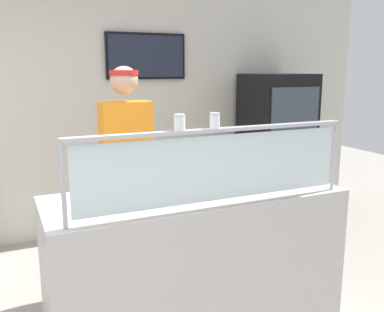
{
  "coord_description": "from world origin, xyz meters",
  "views": [
    {
      "loc": [
        -0.16,
        -2.05,
        1.74
      ],
      "look_at": [
        0.95,
        0.39,
        1.19
      ],
      "focal_mm": 39.94,
      "sensor_mm": 36.0,
      "label": 1
    }
  ],
  "objects_px": {
    "pizza_server": "(152,190)",
    "parmesan_shaker": "(180,123)",
    "worker_figure": "(127,166)",
    "drink_fridge": "(276,147)",
    "pepper_flake_shaker": "(215,122)",
    "pizza_tray": "(153,192)"
  },
  "relations": [
    {
      "from": "pizza_server",
      "to": "parmesan_shaker",
      "type": "xyz_separation_m",
      "value": [
        0.04,
        -0.36,
        0.46
      ]
    },
    {
      "from": "worker_figure",
      "to": "drink_fridge",
      "type": "xyz_separation_m",
      "value": [
        2.03,
        0.91,
        -0.16
      ]
    },
    {
      "from": "parmesan_shaker",
      "to": "worker_figure",
      "type": "relative_size",
      "value": 0.05
    },
    {
      "from": "parmesan_shaker",
      "to": "pepper_flake_shaker",
      "type": "distance_m",
      "value": 0.21
    },
    {
      "from": "pepper_flake_shaker",
      "to": "pizza_tray",
      "type": "bearing_deg",
      "value": 122.22
    },
    {
      "from": "pizza_tray",
      "to": "pepper_flake_shaker",
      "type": "xyz_separation_m",
      "value": [
        0.24,
        -0.38,
        0.48
      ]
    },
    {
      "from": "pizza_tray",
      "to": "worker_figure",
      "type": "relative_size",
      "value": 0.29
    },
    {
      "from": "pizza_server",
      "to": "pepper_flake_shaker",
      "type": "height_order",
      "value": "pepper_flake_shaker"
    },
    {
      "from": "pizza_server",
      "to": "pepper_flake_shaker",
      "type": "relative_size",
      "value": 3.16
    },
    {
      "from": "pizza_tray",
      "to": "pizza_server",
      "type": "distance_m",
      "value": 0.03
    },
    {
      "from": "pizza_server",
      "to": "parmesan_shaker",
      "type": "relative_size",
      "value": 3.11
    },
    {
      "from": "parmesan_shaker",
      "to": "drink_fridge",
      "type": "distance_m",
      "value": 2.84
    },
    {
      "from": "pizza_server",
      "to": "parmesan_shaker",
      "type": "height_order",
      "value": "parmesan_shaker"
    },
    {
      "from": "pizza_tray",
      "to": "parmesan_shaker",
      "type": "relative_size",
      "value": 5.61
    },
    {
      "from": "pizza_tray",
      "to": "parmesan_shaker",
      "type": "bearing_deg",
      "value": -86.03
    },
    {
      "from": "pizza_tray",
      "to": "drink_fridge",
      "type": "xyz_separation_m",
      "value": [
        2.04,
        1.53,
        -0.13
      ]
    },
    {
      "from": "pizza_tray",
      "to": "parmesan_shaker",
      "type": "height_order",
      "value": "parmesan_shaker"
    },
    {
      "from": "pizza_server",
      "to": "drink_fridge",
      "type": "height_order",
      "value": "drink_fridge"
    },
    {
      "from": "drink_fridge",
      "to": "pizza_server",
      "type": "bearing_deg",
      "value": -142.94
    },
    {
      "from": "pizza_tray",
      "to": "worker_figure",
      "type": "distance_m",
      "value": 0.62
    },
    {
      "from": "drink_fridge",
      "to": "worker_figure",
      "type": "bearing_deg",
      "value": -155.92
    },
    {
      "from": "parmesan_shaker",
      "to": "worker_figure",
      "type": "xyz_separation_m",
      "value": [
        -0.01,
        1.0,
        -0.45
      ]
    }
  ]
}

